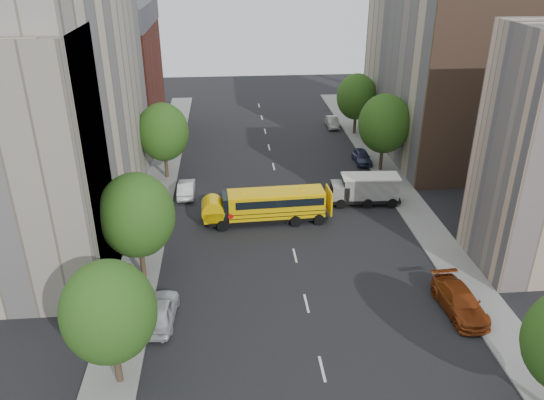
{
  "coord_description": "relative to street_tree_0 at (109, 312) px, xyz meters",
  "views": [
    {
      "loc": [
        -4.73,
        -36.1,
        21.18
      ],
      "look_at": [
        -1.4,
        2.0,
        2.82
      ],
      "focal_mm": 35.0,
      "sensor_mm": 36.0,
      "label": 1
    }
  ],
  "objects": [
    {
      "name": "parked_car_5",
      "position": [
        19.8,
        43.04,
        -3.98
      ],
      "size": [
        1.49,
        4.02,
        1.31
      ],
      "primitive_type": "imported",
      "rotation": [
        0.0,
        0.0,
        -0.03
      ],
      "color": "gray",
      "rests_on": "ground"
    },
    {
      "name": "ground",
      "position": [
        11.0,
        14.0,
        -4.64
      ],
      "size": [
        120.0,
        120.0,
        0.0
      ],
      "primitive_type": "plane",
      "color": "black",
      "rests_on": "ground"
    },
    {
      "name": "parked_car_1",
      "position": [
        2.2,
        23.6,
        -3.94
      ],
      "size": [
        1.48,
        4.23,
        1.39
      ],
      "primitive_type": "imported",
      "rotation": [
        0.0,
        0.0,
        3.14
      ],
      "color": "silver",
      "rests_on": "ground"
    },
    {
      "name": "safari_truck",
      "position": [
        18.41,
        20.45,
        -3.2
      ],
      "size": [
        6.49,
        2.73,
        2.72
      ],
      "rotation": [
        0.0,
        0.0,
        -0.06
      ],
      "color": "black",
      "rests_on": "ground"
    },
    {
      "name": "building_left_near",
      "position": [
        -7.0,
        9.5,
        3.86
      ],
      "size": [
        10.0,
        7.0,
        17.0
      ],
      "primitive_type": "cube",
      "color": "tan",
      "rests_on": "ground"
    },
    {
      "name": "parked_car_3",
      "position": [
        20.6,
        4.36,
        -3.87
      ],
      "size": [
        2.45,
        5.44,
        1.55
      ],
      "primitive_type": "imported",
      "rotation": [
        0.0,
        0.0,
        0.05
      ],
      "color": "maroon",
      "rests_on": "ground"
    },
    {
      "name": "street_tree_4",
      "position": [
        22.0,
        28.0,
        0.43
      ],
      "size": [
        5.25,
        5.25,
        8.1
      ],
      "color": "#38281C",
      "rests_on": "ground"
    },
    {
      "name": "parked_car_4",
      "position": [
        20.6,
        30.33,
        -3.95
      ],
      "size": [
        1.63,
        4.05,
        1.38
      ],
      "primitive_type": "imported",
      "rotation": [
        0.0,
        0.0,
        0.0
      ],
      "color": "#2F3553",
      "rests_on": "ground"
    },
    {
      "name": "street_tree_5",
      "position": [
        22.0,
        40.0,
        0.06
      ],
      "size": [
        4.86,
        4.86,
        7.51
      ],
      "color": "#38281C",
      "rests_on": "ground"
    },
    {
      "name": "street_tree_2",
      "position": [
        0.0,
        28.0,
        0.19
      ],
      "size": [
        4.99,
        4.99,
        7.71
      ],
      "color": "#38281C",
      "rests_on": "ground"
    },
    {
      "name": "street_tree_0",
      "position": [
        0.0,
        0.0,
        0.0
      ],
      "size": [
        4.8,
        4.8,
        7.41
      ],
      "color": "#38281C",
      "rests_on": "ground"
    },
    {
      "name": "building_left_cream",
      "position": [
        -7.0,
        20.0,
        5.36
      ],
      "size": [
        10.0,
        26.0,
        20.0
      ],
      "primitive_type": "cube",
      "color": "#BFB39A",
      "rests_on": "ground"
    },
    {
      "name": "school_bus",
      "position": [
        9.3,
        17.74,
        -3.06
      ],
      "size": [
        10.17,
        2.89,
        2.84
      ],
      "rotation": [
        0.0,
        0.0,
        0.05
      ],
      "color": "black",
      "rests_on": "ground"
    },
    {
      "name": "building_left_redbrick",
      "position": [
        -7.0,
        42.0,
        1.86
      ],
      "size": [
        10.0,
        15.0,
        13.0
      ],
      "primitive_type": "cube",
      "color": "maroon",
      "rests_on": "ground"
    },
    {
      "name": "sidewalk_right",
      "position": [
        22.5,
        19.0,
        -4.58
      ],
      "size": [
        3.0,
        80.0,
        0.12
      ],
      "primitive_type": "cube",
      "color": "slate",
      "rests_on": "ground"
    },
    {
      "name": "street_tree_1",
      "position": [
        0.0,
        10.0,
        0.31
      ],
      "size": [
        5.12,
        5.12,
        7.9
      ],
      "color": "#38281C",
      "rests_on": "ground"
    },
    {
      "name": "building_right_far",
      "position": [
        29.0,
        34.0,
        4.36
      ],
      "size": [
        10.0,
        22.0,
        18.0
      ],
      "primitive_type": "cube",
      "color": "tan",
      "rests_on": "ground"
    },
    {
      "name": "lane_markings",
      "position": [
        11.0,
        24.0,
        -4.64
      ],
      "size": [
        0.15,
        64.0,
        0.01
      ],
      "primitive_type": "cube",
      "color": "silver",
      "rests_on": "ground"
    },
    {
      "name": "sidewalk_left",
      "position": [
        -0.5,
        19.0,
        -4.58
      ],
      "size": [
        3.0,
        80.0,
        0.12
      ],
      "primitive_type": "cube",
      "color": "slate",
      "rests_on": "ground"
    },
    {
      "name": "building_right_sidewall",
      "position": [
        29.0,
        23.0,
        4.36
      ],
      "size": [
        10.1,
        0.3,
        18.0
      ],
      "primitive_type": "cube",
      "color": "brown",
      "rests_on": "ground"
    },
    {
      "name": "parked_car_0",
      "position": [
        1.69,
        4.97,
        -3.85
      ],
      "size": [
        2.19,
        4.75,
        1.58
      ],
      "primitive_type": "imported",
      "rotation": [
        0.0,
        0.0,
        3.07
      ],
      "color": "silver",
      "rests_on": "ground"
    }
  ]
}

